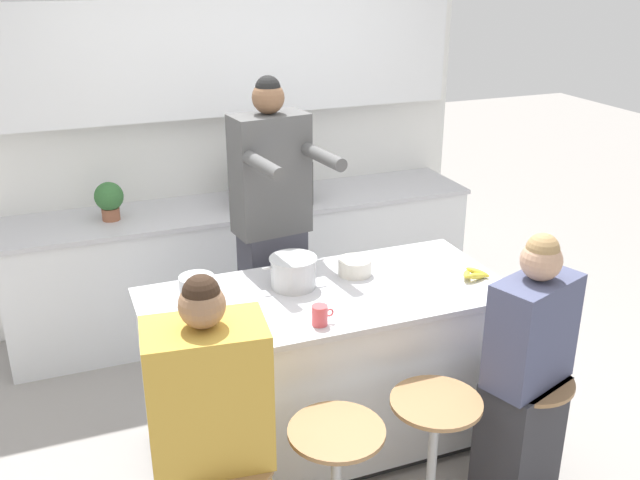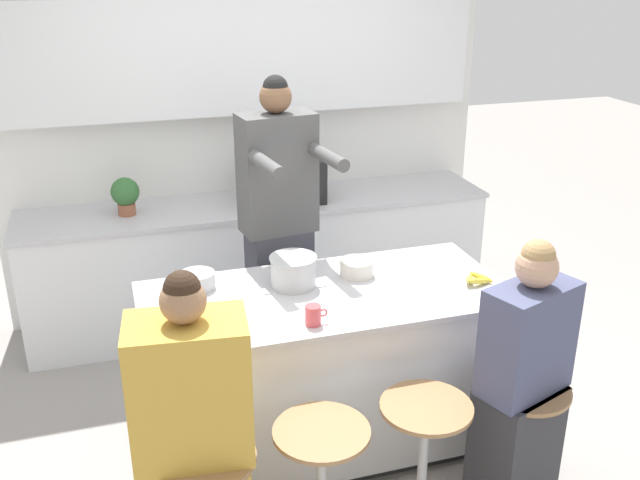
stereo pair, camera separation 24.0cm
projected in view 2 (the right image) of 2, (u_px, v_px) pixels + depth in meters
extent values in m
plane|color=gray|center=(324.00, 441.00, 3.86)|extent=(16.00, 16.00, 0.00)
cube|color=silver|center=(246.00, 123.00, 4.98)|extent=(3.43, 0.06, 2.70)
cube|color=silver|center=(247.00, 56.00, 4.70)|extent=(3.15, 0.16, 0.75)
cube|color=silver|center=(261.00, 263.00, 5.02)|extent=(3.15, 0.59, 0.85)
cube|color=#BCBCC1|center=(259.00, 204.00, 4.86)|extent=(3.18, 0.62, 0.03)
cube|color=black|center=(324.00, 437.00, 3.84)|extent=(1.69, 0.70, 0.06)
cube|color=silver|center=(325.00, 368.00, 3.68)|extent=(1.77, 0.78, 0.81)
cube|color=#BCBCC1|center=(325.00, 295.00, 3.53)|extent=(1.81, 0.82, 0.03)
cylinder|color=#997047|center=(204.00, 459.00, 2.76)|extent=(0.41, 0.41, 0.02)
cylinder|color=#997047|center=(321.00, 432.00, 2.91)|extent=(0.41, 0.41, 0.02)
cylinder|color=#B7BABC|center=(422.00, 466.00, 3.19)|extent=(0.04, 0.04, 0.61)
cylinder|color=#997047|center=(426.00, 407.00, 3.07)|extent=(0.41, 0.41, 0.02)
cylinder|color=#B7BABC|center=(518.00, 447.00, 3.32)|extent=(0.04, 0.04, 0.61)
cylinder|color=#997047|center=(525.00, 389.00, 3.20)|extent=(0.41, 0.41, 0.02)
cube|color=#383842|center=(280.00, 308.00, 4.22)|extent=(0.37, 0.26, 1.00)
cube|color=#4C4C4C|center=(277.00, 173.00, 3.91)|extent=(0.43, 0.27, 0.67)
cylinder|color=#4C4C4C|center=(266.00, 165.00, 3.54)|extent=(0.12, 0.37, 0.07)
cylinder|color=#4C4C4C|center=(328.00, 157.00, 3.67)|extent=(0.12, 0.37, 0.07)
sphere|color=brown|center=(275.00, 97.00, 3.75)|extent=(0.20, 0.20, 0.17)
sphere|color=black|center=(275.00, 88.00, 3.73)|extent=(0.15, 0.15, 0.14)
cube|color=gold|center=(190.00, 389.00, 2.68)|extent=(0.48, 0.33, 0.57)
sphere|color=#936B4C|center=(183.00, 301.00, 2.54)|extent=(0.19, 0.19, 0.17)
sphere|color=black|center=(182.00, 289.00, 2.52)|extent=(0.15, 0.15, 0.14)
cube|color=#333338|center=(514.00, 448.00, 3.30)|extent=(0.44, 0.38, 0.65)
cube|color=#474C6B|center=(528.00, 339.00, 3.09)|extent=(0.47, 0.35, 0.51)
sphere|color=tan|center=(537.00, 267.00, 2.96)|extent=(0.23, 0.23, 0.18)
sphere|color=#A37F51|center=(538.00, 256.00, 2.94)|extent=(0.18, 0.18, 0.14)
cylinder|color=#B7BABC|center=(293.00, 272.00, 3.57)|extent=(0.23, 0.23, 0.15)
cylinder|color=#B7BABC|center=(293.00, 258.00, 3.54)|extent=(0.24, 0.24, 0.01)
cylinder|color=#B7BABC|center=(266.00, 267.00, 3.51)|extent=(0.05, 0.01, 0.01)
cylinder|color=#B7BABC|center=(320.00, 260.00, 3.59)|extent=(0.05, 0.01, 0.01)
cylinder|color=#B7BABC|center=(198.00, 280.00, 3.56)|extent=(0.18, 0.18, 0.08)
cylinder|color=silver|center=(357.00, 268.00, 3.70)|extent=(0.17, 0.17, 0.08)
cylinder|color=#DB4C51|center=(313.00, 315.00, 3.20)|extent=(0.07, 0.07, 0.09)
torus|color=#DB4C51|center=(323.00, 313.00, 3.21)|extent=(0.04, 0.01, 0.04)
ellipsoid|color=yellow|center=(479.00, 281.00, 3.59)|extent=(0.13, 0.05, 0.06)
ellipsoid|color=yellow|center=(470.00, 279.00, 3.61)|extent=(0.10, 0.12, 0.06)
ellipsoid|color=yellow|center=(481.00, 277.00, 3.63)|extent=(0.11, 0.12, 0.06)
cube|color=black|center=(287.00, 180.00, 4.81)|extent=(0.48, 0.32, 0.30)
cube|color=black|center=(286.00, 188.00, 4.65)|extent=(0.30, 0.01, 0.23)
cube|color=black|center=(318.00, 185.00, 4.71)|extent=(0.09, 0.01, 0.24)
cylinder|color=#93563D|center=(127.00, 209.00, 4.60)|extent=(0.11, 0.11, 0.08)
sphere|color=#336633|center=(125.00, 192.00, 4.55)|extent=(0.18, 0.18, 0.18)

